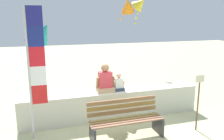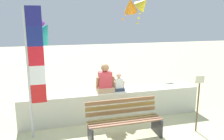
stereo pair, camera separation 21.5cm
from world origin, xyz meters
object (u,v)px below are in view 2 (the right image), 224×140
Objects in this scene: park_bench at (124,120)px; person_child at (119,84)px; kite_teal at (43,32)px; sign_post at (198,99)px; flag_banner at (33,64)px; person_adult at (105,81)px; kite_purple at (33,19)px; kite_yellow at (143,4)px; kite_orange at (131,5)px.

person_child reaches higher than park_bench.
kite_teal reaches higher than sign_post.
sign_post is (1.85, -0.22, 0.42)m from park_bench.
flag_banner is at bearing 168.71° from sign_post.
sign_post is (2.03, -1.37, -0.26)m from person_adult.
park_bench is 1.35m from person_adult.
flag_banner is (-2.21, -0.60, 0.81)m from person_child.
person_child is 0.53× the size of kite_teal.
flag_banner is at bearing -87.86° from kite_purple.
park_bench is at bearing -117.50° from kite_yellow.
kite_orange is (1.58, 4.14, 2.87)m from park_bench.
flag_banner reaches higher than person_adult.
person_child is at bearing -114.64° from kite_orange.
park_bench is 0.58× the size of flag_banner.
kite_yellow is at bearing 27.62° from kite_teal.
person_adult reaches higher than person_child.
kite_teal is at bearing 78.22° from flag_banner.
park_bench is at bearing -44.23° from kite_teal.
kite_purple is at bearing 138.16° from sign_post.
flag_banner is at bearing 164.59° from park_bench.
kite_yellow is 1.13× the size of kite_orange.
kite_teal is 4.39m from sign_post.
flag_banner is (-2.00, 0.55, 1.37)m from park_bench.
kite_orange reaches higher than person_child.
sign_post is (0.27, -4.35, -2.45)m from kite_orange.
person_child is 0.16× the size of flag_banner.
person_child is at bearing 0.05° from person_adult.
kite_yellow reaches higher than person_adult.
flag_banner is 2.65× the size of kite_purple.
kite_purple is at bearing 122.34° from park_bench.
person_adult is at bearing -48.55° from kite_purple.
kite_yellow is at bearing -60.03° from kite_orange.
kite_teal is at bearing 151.87° from sign_post.
kite_orange is (3.58, 3.58, 1.50)m from flag_banner.
kite_orange is (1.37, 2.99, 2.30)m from person_child.
kite_purple is at bearing 92.14° from flag_banner.
kite_orange reaches higher than kite_purple.
park_bench is 5.28m from kite_orange.
kite_teal is (-1.57, 0.56, 1.34)m from person_adult.
person_adult is 3.91m from kite_yellow.
kite_orange is at bearing 45.04° from flag_banner.
sign_post is (-0.03, -3.83, -2.49)m from kite_yellow.
park_bench is at bearing -80.84° from person_adult.
flag_banner is at bearing -141.71° from kite_yellow.
kite_yellow is at bearing 89.51° from sign_post.
person_adult is at bearing 18.28° from flag_banner.
sign_post is at bearing -28.13° from kite_teal.
kite_purple is at bearing 136.84° from person_child.
kite_orange reaches higher than flag_banner.
flag_banner is 5.28m from kite_orange.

